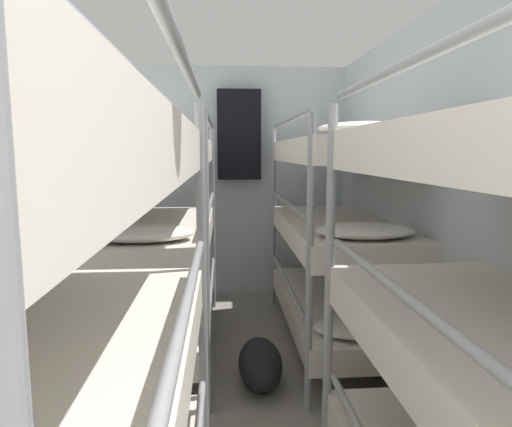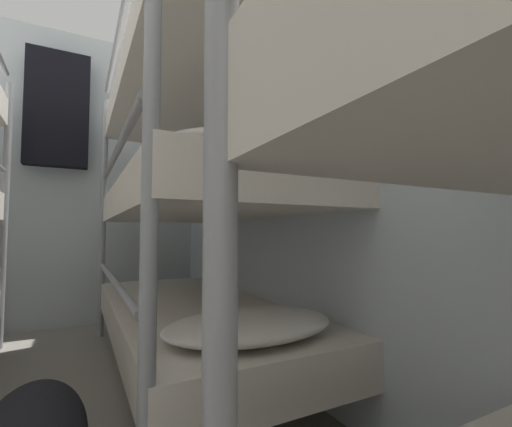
{
  "view_description": "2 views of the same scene",
  "coord_description": "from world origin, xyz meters",
  "px_view_note": "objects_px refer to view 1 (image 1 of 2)",
  "views": [
    {
      "loc": [
        -0.2,
        0.4,
        1.54
      ],
      "look_at": [
        0.02,
        3.33,
        1.14
      ],
      "focal_mm": 32.0,
      "sensor_mm": 36.0,
      "label": 1
    },
    {
      "loc": [
        0.14,
        2.06,
        0.75
      ],
      "look_at": [
        0.65,
        3.03,
        0.81
      ],
      "focal_mm": 24.0,
      "sensor_mm": 36.0,
      "label": 2
    }
  ],
  "objects_px": {
    "bunk_stack_left_near": "(22,409)",
    "bunk_stack_left_far": "(159,233)",
    "duffel_bag": "(260,364)",
    "bunk_stack_right_far": "(337,231)",
    "hanging_coat": "(239,135)"
  },
  "relations": [
    {
      "from": "bunk_stack_right_far",
      "to": "bunk_stack_left_near",
      "type": "bearing_deg",
      "value": -120.02
    },
    {
      "from": "bunk_stack_left_near",
      "to": "bunk_stack_left_far",
      "type": "height_order",
      "value": "same"
    },
    {
      "from": "bunk_stack_right_far",
      "to": "hanging_coat",
      "type": "relative_size",
      "value": 2.14
    },
    {
      "from": "bunk_stack_left_near",
      "to": "hanging_coat",
      "type": "relative_size",
      "value": 2.14
    },
    {
      "from": "bunk_stack_left_near",
      "to": "duffel_bag",
      "type": "bearing_deg",
      "value": 68.13
    },
    {
      "from": "bunk_stack_left_far",
      "to": "duffel_bag",
      "type": "bearing_deg",
      "value": -38.14
    },
    {
      "from": "bunk_stack_left_far",
      "to": "bunk_stack_right_far",
      "type": "xyz_separation_m",
      "value": [
        1.37,
        0.0,
        0.0
      ]
    },
    {
      "from": "bunk_stack_left_near",
      "to": "bunk_stack_right_far",
      "type": "height_order",
      "value": "same"
    },
    {
      "from": "bunk_stack_left_far",
      "to": "hanging_coat",
      "type": "bearing_deg",
      "value": 62.52
    },
    {
      "from": "duffel_bag",
      "to": "hanging_coat",
      "type": "distance_m",
      "value": 2.41
    },
    {
      "from": "hanging_coat",
      "to": "duffel_bag",
      "type": "bearing_deg",
      "value": -87.91
    },
    {
      "from": "bunk_stack_left_near",
      "to": "bunk_stack_left_far",
      "type": "relative_size",
      "value": 1.0
    },
    {
      "from": "bunk_stack_right_far",
      "to": "duffel_bag",
      "type": "height_order",
      "value": "bunk_stack_right_far"
    },
    {
      "from": "bunk_stack_right_far",
      "to": "bunk_stack_left_far",
      "type": "bearing_deg",
      "value": 180.0
    },
    {
      "from": "bunk_stack_left_near",
      "to": "duffel_bag",
      "type": "xyz_separation_m",
      "value": [
        0.72,
        1.8,
        -0.79
      ]
    }
  ]
}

